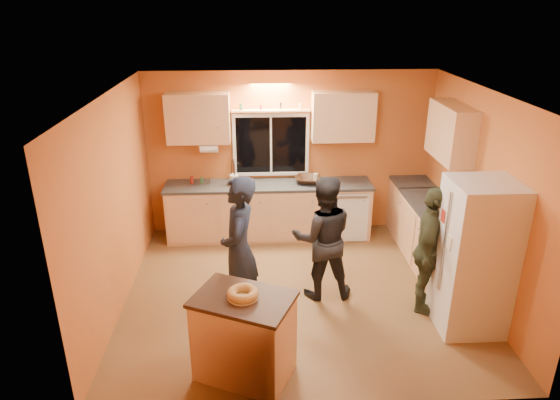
{
  "coord_description": "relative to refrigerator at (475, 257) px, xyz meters",
  "views": [
    {
      "loc": [
        -0.56,
        -5.62,
        3.61
      ],
      "look_at": [
        -0.24,
        0.4,
        1.15
      ],
      "focal_mm": 32.0,
      "sensor_mm": 36.0,
      "label": 1
    }
  ],
  "objects": [
    {
      "name": "room_shell",
      "position": [
        -1.77,
        1.21,
        0.72
      ],
      "size": [
        4.54,
        4.04,
        2.61
      ],
      "color": "#C26E31",
      "rests_on": "ground"
    },
    {
      "name": "person_left",
      "position": [
        -2.65,
        0.35,
        -0.01
      ],
      "size": [
        0.48,
        0.68,
        1.78
      ],
      "primitive_type": "imported",
      "rotation": [
        0.0,
        0.0,
        -1.65
      ],
      "color": "black",
      "rests_on": "ground"
    },
    {
      "name": "right_counter",
      "position": [
        0.06,
        1.3,
        -0.45
      ],
      "size": [
        0.62,
        1.84,
        0.9
      ],
      "color": "tan",
      "rests_on": "ground"
    },
    {
      "name": "refrigerator",
      "position": [
        0.0,
        0.0,
        0.0
      ],
      "size": [
        0.72,
        0.7,
        1.8
      ],
      "primitive_type": "cube",
      "color": "silver",
      "rests_on": "ground"
    },
    {
      "name": "red_box",
      "position": [
        0.05,
        1.51,
        0.04
      ],
      "size": [
        0.18,
        0.15,
        0.07
      ],
      "primitive_type": "cube",
      "rotation": [
        0.0,
        0.0,
        -0.23
      ],
      "color": "maroon",
      "rests_on": "right_counter"
    },
    {
      "name": "person_right",
      "position": [
        -0.39,
        0.35,
        -0.09
      ],
      "size": [
        0.74,
        1.02,
        1.61
      ],
      "primitive_type": "imported",
      "rotation": [
        0.0,
        0.0,
        1.16
      ],
      "color": "#3A3C26",
      "rests_on": "ground"
    },
    {
      "name": "person_center",
      "position": [
        -1.62,
        0.75,
        -0.09
      ],
      "size": [
        0.8,
        0.63,
        1.63
      ],
      "primitive_type": "imported",
      "rotation": [
        0.0,
        0.0,
        3.16
      ],
      "color": "black",
      "rests_on": "ground"
    },
    {
      "name": "utensil_crock",
      "position": [
        -2.78,
        2.48,
        0.09
      ],
      "size": [
        0.14,
        0.14,
        0.17
      ],
      "primitive_type": "cylinder",
      "color": "beige",
      "rests_on": "back_counter"
    },
    {
      "name": "bundt_pastry",
      "position": [
        -2.59,
        -0.7,
        0.06
      ],
      "size": [
        0.31,
        0.31,
        0.09
      ],
      "primitive_type": "torus",
      "color": "#BA854C",
      "rests_on": "island"
    },
    {
      "name": "mixing_bowl",
      "position": [
        -1.62,
        2.54,
        0.05
      ],
      "size": [
        0.49,
        0.49,
        0.1
      ],
      "primitive_type": "imported",
      "rotation": [
        0.0,
        0.0,
        -0.29
      ],
      "color": "black",
      "rests_on": "back_counter"
    },
    {
      "name": "potted_plant",
      "position": [
        -0.0,
        0.73,
        0.16
      ],
      "size": [
        0.34,
        0.32,
        0.32
      ],
      "primitive_type": "imported",
      "rotation": [
        0.0,
        0.0,
        -0.29
      ],
      "color": "gray",
      "rests_on": "right_counter"
    },
    {
      "name": "back_counter",
      "position": [
        -1.88,
        2.5,
        -0.45
      ],
      "size": [
        4.23,
        0.62,
        0.9
      ],
      "color": "tan",
      "rests_on": "ground"
    },
    {
      "name": "island",
      "position": [
        -2.59,
        -0.7,
        -0.43
      ],
      "size": [
        1.13,
        0.98,
        0.92
      ],
      "rotation": [
        0.0,
        0.0,
        -0.43
      ],
      "color": "tan",
      "rests_on": "ground"
    },
    {
      "name": "ground",
      "position": [
        -1.89,
        0.8,
        -0.9
      ],
      "size": [
        4.5,
        4.5,
        0.0
      ],
      "primitive_type": "plane",
      "color": "brown",
      "rests_on": "ground"
    }
  ]
}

